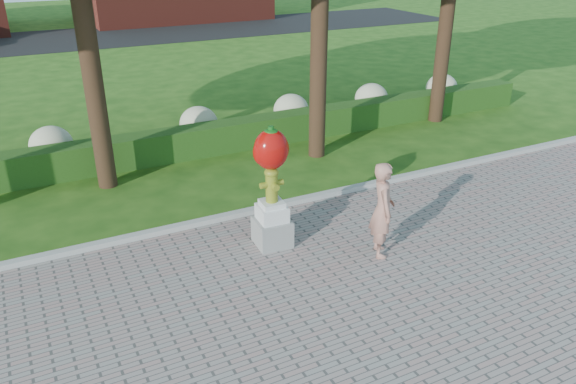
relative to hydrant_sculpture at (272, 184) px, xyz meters
name	(u,v)px	position (x,y,z in m)	size (l,w,h in m)	color
ground	(297,292)	(-0.31, -1.62, -1.31)	(100.00, 100.00, 0.00)	#214912
curb	(231,216)	(-0.31, 1.38, -1.23)	(40.00, 0.18, 0.15)	#ADADA5
lawn_hedge	(176,144)	(-0.31, 5.38, -0.91)	(24.00, 0.70, 0.80)	#1E4012
hydrangea_row	(184,126)	(0.26, 6.38, -0.76)	(20.10, 1.10, 0.99)	beige
street	(70,39)	(-0.31, 26.38, -1.30)	(50.00, 8.00, 0.02)	black
hydrant_sculpture	(272,184)	(0.00, 0.00, 0.00)	(0.70, 0.69, 2.39)	gray
woman	(383,210)	(1.65, -1.23, -0.35)	(0.67, 0.44, 1.84)	tan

